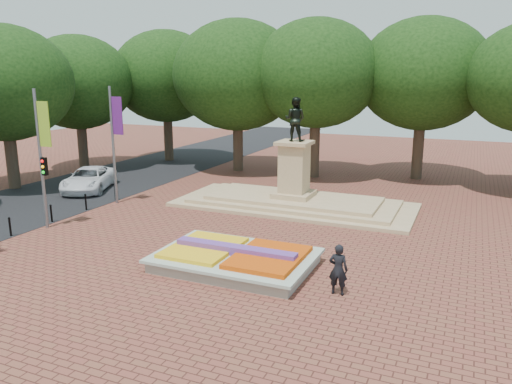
% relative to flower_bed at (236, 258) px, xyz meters
% --- Properties ---
extents(ground, '(90.00, 90.00, 0.00)m').
position_rel_flower_bed_xyz_m(ground, '(-1.03, 2.00, -0.38)').
color(ground, brown).
rests_on(ground, ground).
extents(asphalt_street, '(9.00, 90.00, 0.02)m').
position_rel_flower_bed_xyz_m(asphalt_street, '(-16.03, 7.00, -0.37)').
color(asphalt_street, black).
rests_on(asphalt_street, ground).
extents(flower_bed, '(6.30, 4.30, 0.91)m').
position_rel_flower_bed_xyz_m(flower_bed, '(0.00, 0.00, 0.00)').
color(flower_bed, gray).
rests_on(flower_bed, ground).
extents(monument, '(14.00, 6.00, 6.40)m').
position_rel_flower_bed_xyz_m(monument, '(-1.03, 10.00, 0.50)').
color(monument, tan).
rests_on(monument, ground).
extents(tree_row_back, '(44.80, 8.80, 10.43)m').
position_rel_flower_bed_xyz_m(tree_row_back, '(1.31, 20.00, 6.29)').
color(tree_row_back, '#3A2C1F').
rests_on(tree_row_back, ground).
extents(banner_poles, '(0.88, 11.17, 7.00)m').
position_rel_flower_bed_xyz_m(banner_poles, '(-11.10, 0.69, 3.50)').
color(banner_poles, slate).
rests_on(banner_poles, ground).
extents(bollard_row, '(0.12, 13.12, 0.98)m').
position_rel_flower_bed_xyz_m(bollard_row, '(-11.73, 0.50, 0.15)').
color(bollard_row, black).
rests_on(bollard_row, ground).
extents(van, '(4.56, 6.09, 1.54)m').
position_rel_flower_bed_xyz_m(van, '(-15.14, 8.52, 0.39)').
color(van, white).
rests_on(van, ground).
extents(pedestrian, '(0.70, 0.48, 1.88)m').
position_rel_flower_bed_xyz_m(pedestrian, '(4.44, -0.86, 0.56)').
color(pedestrian, black).
rests_on(pedestrian, ground).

